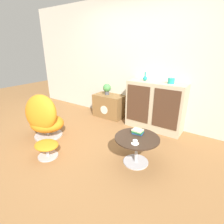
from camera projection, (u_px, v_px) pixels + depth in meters
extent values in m
plane|color=olive|center=(88.00, 151.00, 2.89)|extent=(12.00, 12.00, 0.00)
cube|color=beige|center=(138.00, 62.00, 3.72)|extent=(6.40, 0.06, 2.60)
cube|color=tan|center=(155.00, 106.00, 3.53)|extent=(1.14, 0.42, 0.98)
cube|color=#472D1E|center=(138.00, 104.00, 3.50)|extent=(0.48, 0.01, 0.74)
cube|color=#472D1E|center=(166.00, 109.00, 3.20)|extent=(0.48, 0.01, 0.74)
cube|color=brown|center=(109.00, 106.00, 4.22)|extent=(0.72, 0.42, 0.54)
cylinder|color=beige|center=(104.00, 110.00, 4.07)|extent=(0.20, 0.01, 0.20)
cylinder|color=#B7B7BC|center=(49.00, 135.00, 3.38)|extent=(0.51, 0.51, 0.02)
cylinder|color=#B7B7BC|center=(48.00, 133.00, 3.36)|extent=(0.06, 0.06, 0.08)
ellipsoid|color=orange|center=(47.00, 123.00, 3.29)|extent=(0.77, 0.69, 0.31)
ellipsoid|color=orange|center=(41.00, 113.00, 3.09)|extent=(0.73, 0.55, 0.69)
cylinder|color=#B7B7BC|center=(48.00, 156.00, 2.74)|extent=(0.31, 0.31, 0.02)
cylinder|color=#B7B7BC|center=(47.00, 151.00, 2.71)|extent=(0.04, 0.04, 0.14)
ellipsoid|color=orange|center=(46.00, 145.00, 2.67)|extent=(0.39, 0.33, 0.09)
cylinder|color=#B7B7BC|center=(136.00, 162.00, 2.60)|extent=(0.37, 0.37, 0.02)
cylinder|color=#B7B7BC|center=(136.00, 150.00, 2.53)|extent=(0.04, 0.04, 0.38)
cylinder|color=#332319|center=(137.00, 138.00, 2.46)|extent=(0.63, 0.63, 0.02)
ellipsoid|color=teal|center=(145.00, 78.00, 3.48)|extent=(0.08, 0.08, 0.08)
cylinder|color=teal|center=(145.00, 74.00, 3.45)|extent=(0.03, 0.03, 0.09)
cylinder|color=teal|center=(171.00, 81.00, 3.20)|extent=(0.12, 0.12, 0.10)
cylinder|color=#4C4C51|center=(107.00, 93.00, 4.14)|extent=(0.10, 0.10, 0.08)
sphere|color=#478E47|center=(107.00, 88.00, 4.10)|extent=(0.19, 0.19, 0.19)
cylinder|color=white|center=(135.00, 143.00, 2.30)|extent=(0.10, 0.10, 0.01)
cylinder|color=white|center=(135.00, 142.00, 2.29)|extent=(0.07, 0.07, 0.05)
cube|color=#1E478C|center=(138.00, 133.00, 2.57)|extent=(0.16, 0.14, 0.02)
cube|color=#237038|center=(138.00, 132.00, 2.56)|extent=(0.15, 0.13, 0.02)
cube|color=beige|center=(138.00, 130.00, 2.56)|extent=(0.15, 0.12, 0.02)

